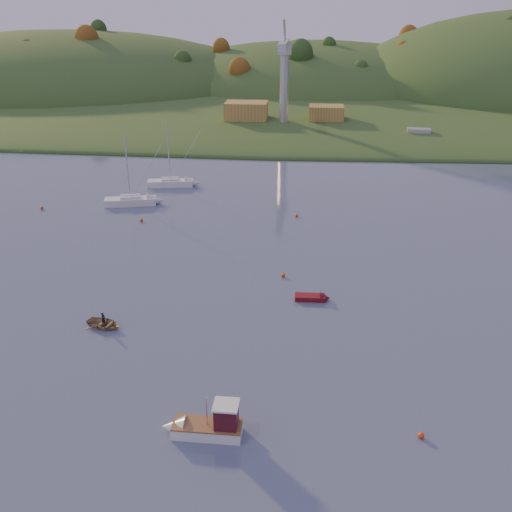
# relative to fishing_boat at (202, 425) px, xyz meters

# --- Properties ---
(ground) EXTENTS (500.00, 500.00, 0.00)m
(ground) POSITION_rel_fishing_boat_xyz_m (-0.98, -5.01, -0.88)
(ground) COLOR #3E4D66
(ground) RESTS_ON ground
(far_shore) EXTENTS (620.00, 220.00, 1.50)m
(far_shore) POSITION_rel_fishing_boat_xyz_m (-0.98, 224.99, -0.88)
(far_shore) COLOR #344F1F
(far_shore) RESTS_ON ground
(shore_slope) EXTENTS (640.00, 150.00, 7.00)m
(shore_slope) POSITION_rel_fishing_boat_xyz_m (-0.98, 159.99, -0.88)
(shore_slope) COLOR #344F1F
(shore_slope) RESTS_ON ground
(hill_left) EXTENTS (170.00, 140.00, 44.00)m
(hill_left) POSITION_rel_fishing_boat_xyz_m (-90.98, 194.99, -0.88)
(hill_left) COLOR #344F1F
(hill_left) RESTS_ON ground
(hill_center) EXTENTS (140.00, 120.00, 36.00)m
(hill_center) POSITION_rel_fishing_boat_xyz_m (9.02, 204.99, -0.88)
(hill_center) COLOR #344F1F
(hill_center) RESTS_ON ground
(hillside_trees) EXTENTS (280.00, 50.00, 32.00)m
(hillside_trees) POSITION_rel_fishing_boat_xyz_m (-0.98, 179.99, -0.88)
(hillside_trees) COLOR #224518
(hillside_trees) RESTS_ON ground
(wharf) EXTENTS (42.00, 16.00, 2.40)m
(wharf) POSITION_rel_fishing_boat_xyz_m (4.02, 116.99, 0.32)
(wharf) COLOR slate
(wharf) RESTS_ON ground
(shed_west) EXTENTS (11.00, 8.00, 4.80)m
(shed_west) POSITION_rel_fishing_boat_xyz_m (-8.98, 117.99, 3.92)
(shed_west) COLOR olive
(shed_west) RESTS_ON wharf
(shed_east) EXTENTS (9.00, 7.00, 4.00)m
(shed_east) POSITION_rel_fishing_boat_xyz_m (12.02, 118.99, 3.52)
(shed_east) COLOR olive
(shed_east) RESTS_ON wharf
(dock_crane) EXTENTS (3.20, 28.00, 20.30)m
(dock_crane) POSITION_rel_fishing_boat_xyz_m (1.02, 113.39, 16.29)
(dock_crane) COLOR #B7B7BC
(dock_crane) RESTS_ON wharf
(fishing_boat) EXTENTS (6.29, 2.04, 4.00)m
(fishing_boat) POSITION_rel_fishing_boat_xyz_m (0.00, 0.00, 0.00)
(fishing_boat) COLOR white
(fishing_boat) RESTS_ON ground
(sailboat_near) EXTENTS (8.69, 4.26, 11.58)m
(sailboat_near) POSITION_rel_fishing_boat_xyz_m (-21.58, 53.72, -0.13)
(sailboat_near) COLOR silver
(sailboat_near) RESTS_ON ground
(sailboat_far) EXTENTS (8.46, 3.52, 11.39)m
(sailboat_far) POSITION_rel_fishing_boat_xyz_m (-17.40, 64.77, -0.14)
(sailboat_far) COLOR silver
(sailboat_far) RESTS_ON ground
(canoe) EXTENTS (4.45, 3.74, 0.79)m
(canoe) POSITION_rel_fishing_boat_xyz_m (-12.88, 14.94, -0.49)
(canoe) COLOR #9D7F57
(canoe) RESTS_ON ground
(paddler) EXTENTS (0.48, 0.60, 1.42)m
(paddler) POSITION_rel_fishing_boat_xyz_m (-12.88, 14.94, -0.17)
(paddler) COLOR black
(paddler) RESTS_ON ground
(red_tender) EXTENTS (4.00, 1.44, 1.35)m
(red_tender) POSITION_rel_fishing_boat_xyz_m (8.98, 22.81, -0.60)
(red_tender) COLOR maroon
(red_tender) RESTS_ON ground
(work_vessel) EXTENTS (13.13, 5.75, 3.28)m
(work_vessel) POSITION_rel_fishing_boat_xyz_m (34.02, 106.46, 0.29)
(work_vessel) COLOR slate
(work_vessel) RESTS_ON ground
(buoy_0) EXTENTS (0.50, 0.50, 0.50)m
(buoy_0) POSITION_rel_fishing_boat_xyz_m (16.71, 1.07, -0.63)
(buoy_0) COLOR #EA3C0C
(buoy_0) RESTS_ON ground
(buoy_1) EXTENTS (0.50, 0.50, 0.50)m
(buoy_1) POSITION_rel_fishing_boat_xyz_m (4.94, 28.37, -0.63)
(buoy_1) COLOR #EA3C0C
(buoy_1) RESTS_ON ground
(buoy_2) EXTENTS (0.50, 0.50, 0.50)m
(buoy_2) POSITION_rel_fishing_boat_xyz_m (-35.32, 50.18, -0.63)
(buoy_2) COLOR #EA3C0C
(buoy_2) RESTS_ON ground
(buoy_3) EXTENTS (0.50, 0.50, 0.50)m
(buoy_3) POSITION_rel_fishing_boat_xyz_m (-17.61, 45.98, -0.63)
(buoy_3) COLOR #EA3C0C
(buoy_3) RESTS_ON ground
(buoy_4) EXTENTS (0.50, 0.50, 0.50)m
(buoy_4) POSITION_rel_fishing_boat_xyz_m (6.05, 50.22, -0.63)
(buoy_4) COLOR #EA3C0C
(buoy_4) RESTS_ON ground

